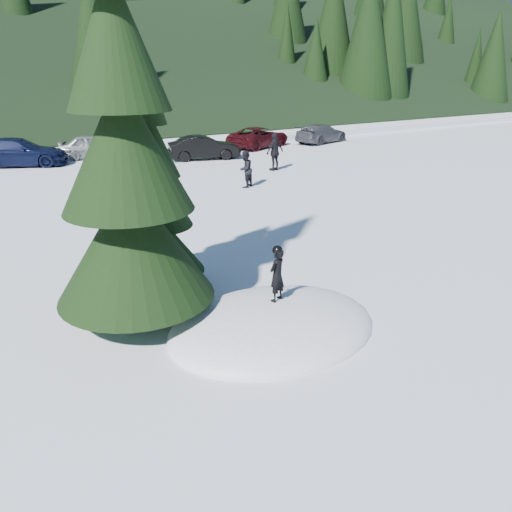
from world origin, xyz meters
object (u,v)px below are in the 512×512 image
child_skier (277,275)px  car_4 (96,146)px  car_5 (204,148)px  car_6 (259,137)px  spruce_short (154,203)px  spruce_tall (126,163)px  adult_1 (275,152)px  car_7 (321,133)px  adult_0 (245,169)px  car_3 (17,152)px

child_skier → car_4: child_skier is taller
car_4 → car_5: bearing=-98.8°
car_6 → spruce_short: bearing=120.4°
spruce_tall → adult_1: bearing=46.4°
spruce_short → car_4: bearing=79.3°
spruce_short → adult_1: spruce_short is taller
car_6 → car_7: 4.81m
adult_0 → car_3: size_ratio=0.32×
car_3 → car_7: 19.29m
spruce_tall → car_5: bearing=59.9°
adult_0 → car_5: 7.47m
adult_1 → car_4: (-6.83, 8.30, -0.24)m
spruce_tall → car_3: 20.30m
child_skier → car_7: child_skier is taller
spruce_tall → child_skier: spruce_tall is taller
car_3 → adult_1: bearing=-104.8°
car_7 → adult_0: bearing=112.8°
car_3 → car_5: 9.95m
adult_0 → spruce_tall: bearing=18.5°
spruce_tall → car_7: (19.58, 18.42, -2.69)m
car_6 → car_3: bearing=64.0°
spruce_short → car_5: bearing=60.4°
car_3 → car_4: size_ratio=1.24×
adult_0 → car_3: 13.23m
car_3 → car_5: bearing=-88.0°
spruce_short → car_6: 22.40m
spruce_short → car_5: spruce_short is taller
car_3 → car_5: (9.35, -3.39, -0.07)m
adult_0 → car_4: (-3.62, 10.77, -0.11)m
car_4 → car_5: 6.23m
car_7 → car_5: bearing=84.2°
spruce_tall → car_4: size_ratio=2.12×
car_3 → car_6: 14.48m
car_3 → car_4: bearing=-66.9°
car_4 → spruce_tall: bearing=-167.7°
car_5 → car_3: bearing=85.8°
child_skier → car_7: size_ratio=0.26×
child_skier → car_3: bearing=-105.1°
adult_0 → car_6: bearing=-155.5°
car_3 → car_5: car_3 is taller
adult_1 → car_4: bearing=-62.0°
spruce_tall → adult_1: (11.36, 11.92, -2.38)m
spruce_tall → child_skier: bearing=-32.8°
child_skier → car_5: size_ratio=0.28×
spruce_short → spruce_tall: bearing=-125.5°
spruce_short → car_6: (13.80, 17.58, -1.45)m
spruce_tall → spruce_short: spruce_tall is taller
adult_1 → car_7: size_ratio=0.43×
spruce_short → car_3: bearing=91.9°
car_4 → car_5: car_4 is taller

